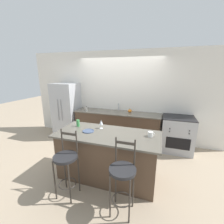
# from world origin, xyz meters

# --- Properties ---
(ground_plane) EXTENTS (18.00, 18.00, 0.00)m
(ground_plane) POSITION_xyz_m (0.00, 0.00, 0.00)
(ground_plane) COLOR tan
(wall_back) EXTENTS (6.00, 0.07, 2.70)m
(wall_back) POSITION_xyz_m (0.00, 0.64, 1.35)
(wall_back) COLOR silver
(wall_back) RESTS_ON ground_plane
(back_counter) EXTENTS (2.55, 0.62, 0.93)m
(back_counter) POSITION_xyz_m (0.00, 0.35, 0.47)
(back_counter) COLOR #4C3828
(back_counter) RESTS_ON ground_plane
(sink_faucet) EXTENTS (0.02, 0.13, 0.22)m
(sink_faucet) POSITION_xyz_m (0.00, 0.53, 1.07)
(sink_faucet) COLOR #ADAFB5
(sink_faucet) RESTS_ON back_counter
(kitchen_island) EXTENTS (2.00, 0.90, 0.95)m
(kitchen_island) POSITION_xyz_m (0.28, -1.30, 0.48)
(kitchen_island) COLOR #4C3828
(kitchen_island) RESTS_ON ground_plane
(refrigerator) EXTENTS (0.74, 0.73, 1.74)m
(refrigerator) POSITION_xyz_m (-1.69, 0.27, 0.87)
(refrigerator) COLOR #ADAFB5
(refrigerator) RESTS_ON ground_plane
(oven_range) EXTENTS (0.79, 0.70, 0.95)m
(oven_range) POSITION_xyz_m (1.71, 0.28, 0.47)
(oven_range) COLOR #ADAFB5
(oven_range) RESTS_ON ground_plane
(bar_stool_near) EXTENTS (0.39, 0.39, 1.17)m
(bar_stool_near) POSITION_xyz_m (-0.20, -1.97, 0.62)
(bar_stool_near) COLOR #332D28
(bar_stool_near) RESTS_ON ground_plane
(bar_stool_far) EXTENTS (0.39, 0.39, 1.17)m
(bar_stool_far) POSITION_xyz_m (0.77, -2.00, 0.62)
(bar_stool_far) COLOR #332D28
(bar_stool_far) RESTS_ON ground_plane
(dinner_plate) EXTENTS (0.23, 0.23, 0.02)m
(dinner_plate) POSITION_xyz_m (-0.11, -1.32, 0.96)
(dinner_plate) COLOR #425170
(dinner_plate) RESTS_ON kitchen_island
(wine_glass) EXTENTS (0.08, 0.08, 0.18)m
(wine_glass) POSITION_xyz_m (0.08, -1.09, 1.07)
(wine_glass) COLOR white
(wine_glass) RESTS_ON kitchen_island
(coffee_mug) EXTENTS (0.13, 0.09, 0.09)m
(coffee_mug) POSITION_xyz_m (1.08, -1.19, 0.99)
(coffee_mug) COLOR white
(coffee_mug) RESTS_ON kitchen_island
(tumbler_cup) EXTENTS (0.07, 0.07, 0.14)m
(tumbler_cup) POSITION_xyz_m (-0.44, -1.13, 1.02)
(tumbler_cup) COLOR #3D934C
(tumbler_cup) RESTS_ON kitchen_island
(pumpkin_decoration) EXTENTS (0.11, 0.11, 0.11)m
(pumpkin_decoration) POSITION_xyz_m (0.37, 0.43, 0.97)
(pumpkin_decoration) COLOR orange
(pumpkin_decoration) RESTS_ON back_counter
(soap_bottle) EXTENTS (0.06, 0.06, 0.15)m
(soap_bottle) POSITION_xyz_m (-0.92, 0.18, 0.99)
(soap_bottle) COLOR silver
(soap_bottle) RESTS_ON back_counter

